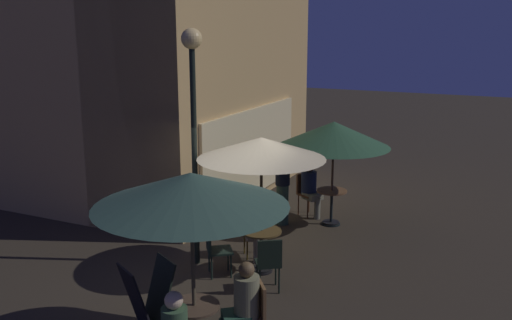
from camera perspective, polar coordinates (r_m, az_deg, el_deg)
The scene contains 18 objects.
ground_plane at distance 9.62m, azimuth -5.54°, elevation -12.71°, with size 60.00×60.00×0.00m, color #30281E.
cafe_building at distance 14.08m, azimuth -12.78°, elevation 13.54°, with size 6.78×8.39×8.70m.
street_lamp_near_corner at distance 9.80m, azimuth -6.30°, elevation 6.34°, with size 0.35×0.35×4.17m.
menu_sandwich_board at distance 8.41m, azimuth -10.77°, elevation -13.14°, with size 0.85×0.80×0.97m.
cafe_table_0 at distance 12.41m, azimuth 7.55°, elevation -4.07°, with size 0.65×0.65×0.77m.
cafe_table_2 at distance 10.01m, azimuth 0.52°, elevation -8.20°, with size 0.71×0.71×0.76m.
patio_umbrella_0 at distance 12.06m, azimuth 7.76°, elevation 2.55°, with size 2.38×2.38×2.26m.
patio_umbrella_1 at distance 6.98m, azimuth -6.52°, elevation -3.02°, with size 2.42×2.42×2.48m.
patio_umbrella_2 at distance 9.53m, azimuth 0.54°, elevation 1.12°, with size 2.18×2.18×2.40m.
cafe_chair_0 at distance 12.99m, azimuth 5.02°, elevation -2.98°, with size 0.54×0.54×0.95m.
cafe_chair_2 at distance 7.73m, azimuth -0.23°, elevation -14.75°, with size 0.60×0.60×0.95m.
cafe_chair_3 at distance 10.71m, azimuth -0.28°, elevation -6.73°, with size 0.54×0.54×0.88m.
cafe_chair_4 at distance 9.89m, azimuth -4.15°, elevation -8.66°, with size 0.59×0.59×0.85m.
cafe_chair_5 at distance 9.25m, azimuth 1.30°, elevation -9.97°, with size 0.54×0.54×0.93m.
patron_seated_0 at distance 12.85m, azimuth 5.44°, elevation -2.63°, with size 0.48×0.54×1.23m.
patron_seated_2 at distance 7.64m, azimuth -1.34°, elevation -13.96°, with size 0.50×0.53×1.26m.
patron_seated_3 at distance 10.53m, azimuth -0.15°, elevation -6.13°, with size 0.55×0.52×1.24m.
patron_standing_4 at distance 12.25m, azimuth 2.67°, elevation -2.52°, with size 0.31×0.31×1.72m.
Camera 1 is at (-7.38, -4.52, 4.21)m, focal length 40.06 mm.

